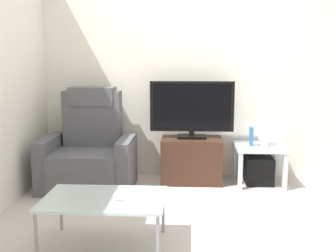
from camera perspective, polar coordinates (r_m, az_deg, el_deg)
The scene contains 11 objects.
ground_plane at distance 3.91m, azimuth 4.89°, elevation -11.44°, with size 6.40×6.40×0.00m, color #BCB2AD.
wall_back at distance 4.78m, azimuth 4.68°, elevation 8.32°, with size 6.40×0.06×2.60m, color silver.
tv_stand at distance 4.64m, azimuth 3.32°, elevation -4.78°, with size 0.68×0.45×0.50m.
television at distance 4.55m, azimuth 3.39°, elevation 2.50°, with size 0.94×0.20×0.64m.
recliner_armchair at distance 4.50m, azimuth -11.05°, elevation -3.80°, with size 0.98×0.78×1.08m.
side_table at distance 4.64m, azimuth 12.78°, elevation -3.50°, with size 0.54×0.54×0.44m.
subwoofer_box at distance 4.69m, azimuth 12.68°, elevation -6.11°, with size 0.30×0.30×0.30m, color black.
book_upright at distance 4.57m, azimuth 11.67°, elevation -1.45°, with size 0.03×0.10×0.21m, color #3366B2.
game_console at distance 4.61m, azimuth 13.29°, elevation -0.88°, with size 0.07×0.20×0.29m, color white.
coffee_table at distance 3.07m, azimuth -9.00°, elevation -10.36°, with size 0.90×0.60×0.38m.
cell_phone at distance 3.04m, azimuth -7.04°, elevation -9.91°, with size 0.07×0.15×0.01m, color #B7B7BC.
Camera 1 is at (-0.13, -3.65, 1.39)m, focal length 43.17 mm.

